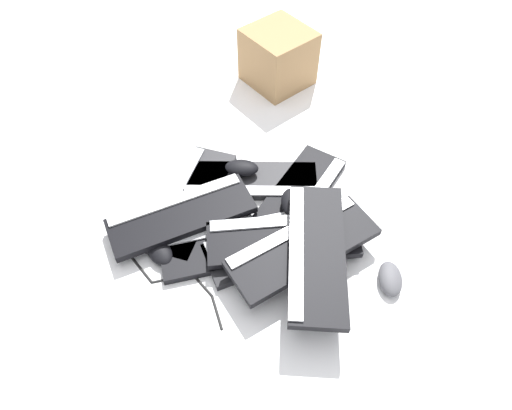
# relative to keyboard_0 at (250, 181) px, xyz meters

# --- Properties ---
(ground_plane) EXTENTS (3.20, 3.20, 0.00)m
(ground_plane) POSITION_rel_keyboard_0_xyz_m (-0.21, -0.03, -0.01)
(ground_plane) COLOR white
(keyboard_0) EXTENTS (0.16, 0.44, 0.03)m
(keyboard_0) POSITION_rel_keyboard_0_xyz_m (0.00, 0.00, 0.00)
(keyboard_0) COLOR #232326
(keyboard_0) RESTS_ON ground
(keyboard_1) EXTENTS (0.46, 0.28, 0.03)m
(keyboard_1) POSITION_rel_keyboard_0_xyz_m (-0.08, 0.19, 0.00)
(keyboard_1) COLOR #232326
(keyboard_1) RESTS_ON ground
(keyboard_2) EXTENTS (0.24, 0.46, 0.03)m
(keyboard_2) POSITION_rel_keyboard_0_xyz_m (-0.25, 0.04, 0.00)
(keyboard_2) COLOR black
(keyboard_2) RESTS_ON ground
(keyboard_3) EXTENTS (0.30, 0.46, 0.03)m
(keyboard_3) POSITION_rel_keyboard_0_xyz_m (-0.24, -0.08, 0.00)
(keyboard_3) COLOR black
(keyboard_3) RESTS_ON ground
(keyboard_4) EXTENTS (0.45, 0.36, 0.03)m
(keyboard_4) POSITION_rel_keyboard_0_xyz_m (-0.07, -0.15, 0.00)
(keyboard_4) COLOR black
(keyboard_4) RESTS_ON ground
(keyboard_5) EXTENTS (0.19, 0.45, 0.03)m
(keyboard_5) POSITION_rel_keyboard_0_xyz_m (-0.25, -0.10, 0.03)
(keyboard_5) COLOR black
(keyboard_5) RESTS_ON keyboard_3
(keyboard_6) EXTENTS (0.36, 0.45, 0.03)m
(keyboard_6) POSITION_rel_keyboard_0_xyz_m (-0.30, -0.15, 0.06)
(keyboard_6) COLOR black
(keyboard_6) RESTS_ON keyboard_5
(keyboard_7) EXTENTS (0.32, 0.46, 0.03)m
(keyboard_7) POSITION_rel_keyboard_0_xyz_m (-0.16, 0.21, 0.03)
(keyboard_7) COLOR black
(keyboard_7) RESTS_ON keyboard_1
(keyboard_8) EXTENTS (0.45, 0.18, 0.03)m
(keyboard_8) POSITION_rel_keyboard_0_xyz_m (-0.33, -0.18, 0.09)
(keyboard_8) COLOR black
(keyboard_8) RESTS_ON keyboard_6
(mouse_0) EXTENTS (0.13, 0.12, 0.04)m
(mouse_0) POSITION_rel_keyboard_0_xyz_m (-0.27, 0.26, 0.01)
(mouse_0) COLOR black
(mouse_0) RESTS_ON ground
(mouse_1) EXTENTS (0.08, 0.12, 0.04)m
(mouse_1) POSITION_rel_keyboard_0_xyz_m (0.03, 0.03, 0.04)
(mouse_1) COLOR black
(mouse_1) RESTS_ON keyboard_0
(mouse_2) EXTENTS (0.11, 0.07, 0.04)m
(mouse_2) POSITION_rel_keyboard_0_xyz_m (-0.37, -0.39, 0.01)
(mouse_2) COLOR #4C4C51
(mouse_2) RESTS_ON ground
(mouse_3) EXTENTS (0.11, 0.07, 0.04)m
(mouse_3) POSITION_rel_keyboard_0_xyz_m (-0.12, -0.13, 0.04)
(mouse_3) COLOR black
(mouse_3) RESTS_ON keyboard_4
(mouse_4) EXTENTS (0.07, 0.11, 0.04)m
(mouse_4) POSITION_rel_keyboard_0_xyz_m (-0.14, -0.17, 0.04)
(mouse_4) COLOR #4C4C51
(mouse_4) RESTS_ON keyboard_4
(cable_0) EXTENTS (0.39, 0.28, 0.01)m
(cable_0) POSITION_rel_keyboard_0_xyz_m (-0.33, 0.24, -0.01)
(cable_0) COLOR black
(cable_0) RESTS_ON ground
(cardboard_box) EXTENTS (0.32, 0.32, 0.22)m
(cardboard_box) POSITION_rel_keyboard_0_xyz_m (0.55, -0.11, 0.10)
(cardboard_box) COLOR #9E774C
(cardboard_box) RESTS_ON ground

